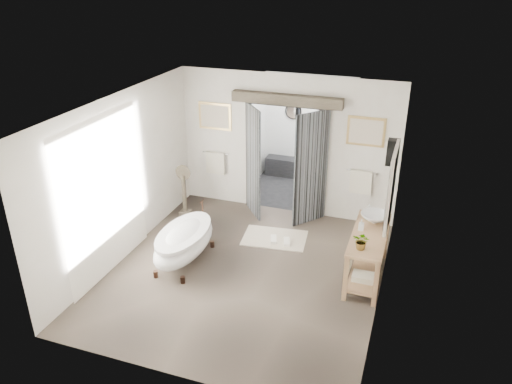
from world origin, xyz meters
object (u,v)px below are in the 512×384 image
at_px(rug, 275,238).
at_px(basin, 375,218).
at_px(clawfoot_tub, 184,241).
at_px(vanity, 366,251).

bearing_deg(rug, basin, -10.19).
bearing_deg(rug, clawfoot_tub, -134.34).
distance_m(rug, basin, 2.09).
relative_size(clawfoot_tub, rug, 1.43).
xyz_separation_m(clawfoot_tub, basin, (3.11, 0.96, 0.52)).
bearing_deg(vanity, basin, 83.40).
height_order(vanity, basin, basin).
xyz_separation_m(vanity, rug, (-1.80, 0.74, -0.50)).
relative_size(clawfoot_tub, basin, 3.58).
bearing_deg(basin, rug, 168.98).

